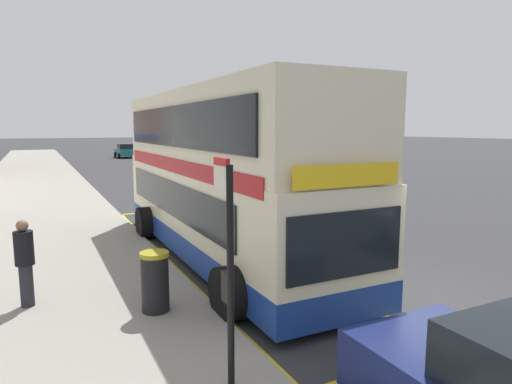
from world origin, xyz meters
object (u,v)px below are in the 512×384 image
parked_car_teal_ahead (125,151)px  litter_bin (155,281)px  bus_stop_sign (228,258)px  double_decker_bus (221,181)px  pedestrian_waiting_near_sign (25,260)px

parked_car_teal_ahead → litter_bin: bearing=-100.7°
bus_stop_sign → parked_car_teal_ahead: bus_stop_sign is taller
double_decker_bus → litter_bin: 4.29m
parked_car_teal_ahead → pedestrian_waiting_near_sign: bearing=-103.6°
parked_car_teal_ahead → litter_bin: size_ratio=3.80×
double_decker_bus → litter_bin: double_decker_bus is taller
litter_bin → pedestrian_waiting_near_sign: bearing=148.4°
double_decker_bus → parked_car_teal_ahead: (5.14, 42.77, -1.26)m
parked_car_teal_ahead → double_decker_bus: bearing=-98.0°
double_decker_bus → pedestrian_waiting_near_sign: 5.15m
double_decker_bus → bus_stop_sign: double_decker_bus is taller
double_decker_bus → pedestrian_waiting_near_sign: double_decker_bus is taller
double_decker_bus → bus_stop_sign: (-2.31, -5.92, -0.22)m
pedestrian_waiting_near_sign → litter_bin: (2.10, -1.29, -0.34)m
bus_stop_sign → parked_car_teal_ahead: bearing=81.3°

